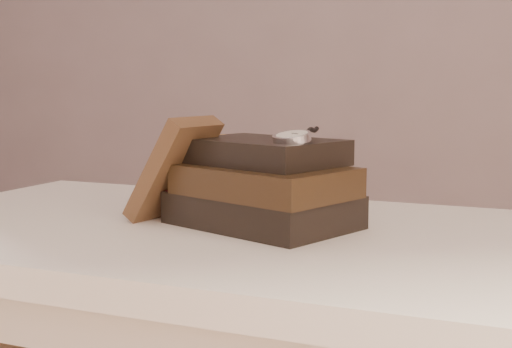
% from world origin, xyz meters
% --- Properties ---
extents(table, '(1.00, 0.60, 0.75)m').
position_xyz_m(table, '(0.00, 0.35, 0.66)').
color(table, white).
rests_on(table, ground).
extents(book_stack, '(0.29, 0.25, 0.13)m').
position_xyz_m(book_stack, '(0.08, 0.37, 0.81)').
color(book_stack, black).
rests_on(book_stack, table).
extents(journal, '(0.13, 0.12, 0.16)m').
position_xyz_m(journal, '(-0.06, 0.35, 0.83)').
color(journal, '#3B2517').
rests_on(journal, table).
extents(pocket_watch, '(0.07, 0.16, 0.02)m').
position_xyz_m(pocket_watch, '(0.14, 0.34, 0.88)').
color(pocket_watch, silver).
rests_on(pocket_watch, book_stack).
extents(eyeglasses, '(0.14, 0.15, 0.05)m').
position_xyz_m(eyeglasses, '(0.02, 0.48, 0.82)').
color(eyeglasses, silver).
rests_on(eyeglasses, book_stack).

